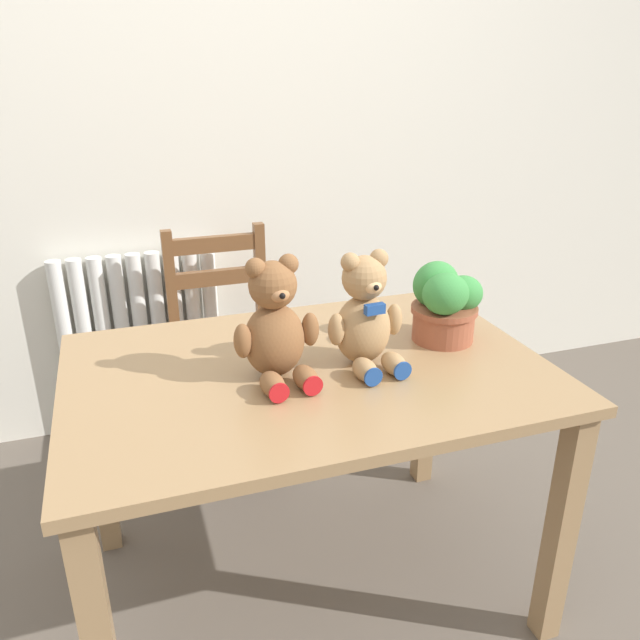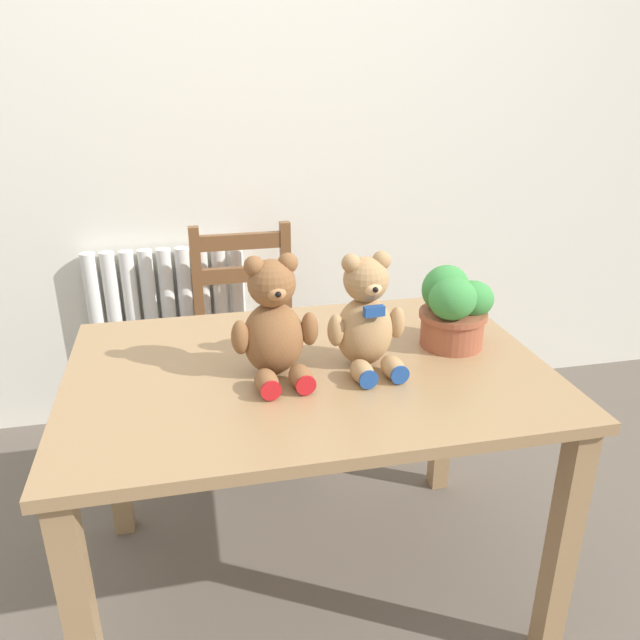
# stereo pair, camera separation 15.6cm
# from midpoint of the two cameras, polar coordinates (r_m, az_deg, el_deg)

# --- Properties ---
(wall_back) EXTENTS (8.00, 0.04, 2.60)m
(wall_back) POSITION_cam_midpoint_polar(r_m,az_deg,el_deg) (2.58, -11.25, 18.44)
(wall_back) COLOR silver
(wall_back) RESTS_ON ground_plane
(radiator) EXTENTS (0.65, 0.10, 0.77)m
(radiator) POSITION_cam_midpoint_polar(r_m,az_deg,el_deg) (2.72, -17.41, -2.79)
(radiator) COLOR white
(radiator) RESTS_ON ground_plane
(dining_table) EXTENTS (1.23, 0.84, 0.74)m
(dining_table) POSITION_cam_midpoint_polar(r_m,az_deg,el_deg) (1.67, -3.79, -7.61)
(dining_table) COLOR #9E7A51
(dining_table) RESTS_ON ground_plane
(wooden_chair_behind) EXTENTS (0.39, 0.39, 0.89)m
(wooden_chair_behind) POSITION_cam_midpoint_polar(r_m,az_deg,el_deg) (2.45, -10.41, -2.54)
(wooden_chair_behind) COLOR brown
(wooden_chair_behind) RESTS_ON ground_plane
(teddy_bear_left) EXTENTS (0.22, 0.22, 0.31)m
(teddy_bear_left) POSITION_cam_midpoint_polar(r_m,az_deg,el_deg) (1.52, -7.03, -0.73)
(teddy_bear_left) COLOR brown
(teddy_bear_left) RESTS_ON dining_table
(teddy_bear_right) EXTENTS (0.21, 0.22, 0.30)m
(teddy_bear_right) POSITION_cam_midpoint_polar(r_m,az_deg,el_deg) (1.58, 1.34, 0.21)
(teddy_bear_right) COLOR tan
(teddy_bear_right) RESTS_ON dining_table
(potted_plant) EXTENTS (0.20, 0.19, 0.22)m
(potted_plant) POSITION_cam_midpoint_polar(r_m,az_deg,el_deg) (1.75, 8.89, 1.46)
(potted_plant) COLOR #9E5138
(potted_plant) RESTS_ON dining_table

